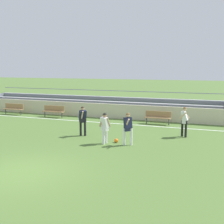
% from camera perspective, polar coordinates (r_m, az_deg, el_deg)
% --- Properties ---
extents(ground_plane, '(160.00, 160.00, 0.00)m').
position_cam_1_polar(ground_plane, '(11.97, -16.69, -11.04)').
color(ground_plane, '#4C6B30').
extents(field_line_sideline, '(44.00, 0.12, 0.01)m').
position_cam_1_polar(field_line_sideline, '(20.86, 0.65, -2.23)').
color(field_line_sideline, white).
rests_on(field_line_sideline, ground).
extents(sideline_wall, '(48.00, 0.16, 1.12)m').
position_cam_1_polar(sideline_wall, '(22.58, 2.32, 0.04)').
color(sideline_wall, beige).
rests_on(sideline_wall, ground).
extents(bleacher_stand, '(21.42, 2.83, 1.88)m').
position_cam_1_polar(bleacher_stand, '(25.56, -3.19, 1.48)').
color(bleacher_stand, '#B2B2B7').
rests_on(bleacher_stand, ground).
extents(bench_near_bin, '(1.80, 0.40, 0.90)m').
position_cam_1_polar(bench_near_bin, '(20.82, 8.81, -0.84)').
color(bench_near_bin, '#99754C').
rests_on(bench_near_bin, ground).
extents(bench_far_left, '(1.80, 0.40, 0.90)m').
position_cam_1_polar(bench_far_left, '(23.90, -11.16, 0.33)').
color(bench_far_left, '#99754C').
rests_on(bench_far_left, ground).
extents(bench_near_wall_gap, '(1.80, 0.40, 0.90)m').
position_cam_1_polar(bench_near_wall_gap, '(26.11, -18.39, 0.75)').
color(bench_near_wall_gap, '#99754C').
rests_on(bench_near_wall_gap, ground).
extents(player_white_challenging, '(0.58, 0.45, 1.62)m').
position_cam_1_polar(player_white_challenging, '(15.29, -1.39, -2.64)').
color(player_white_challenging, white).
rests_on(player_white_challenging, ground).
extents(player_dark_wide_right, '(0.48, 0.73, 1.67)m').
position_cam_1_polar(player_dark_wide_right, '(15.03, 3.06, -2.71)').
color(player_dark_wide_right, white).
rests_on(player_dark_wide_right, ground).
extents(player_dark_deep_cover, '(0.51, 0.63, 1.71)m').
position_cam_1_polar(player_dark_deep_cover, '(17.15, -5.66, -1.22)').
color(player_dark_deep_cover, black).
rests_on(player_dark_deep_cover, ground).
extents(player_white_overlapping, '(0.55, 0.46, 1.72)m').
position_cam_1_polar(player_white_overlapping, '(17.26, 13.74, -1.33)').
color(player_white_overlapping, black).
rests_on(player_white_overlapping, ground).
extents(soccer_ball, '(0.22, 0.22, 0.22)m').
position_cam_1_polar(soccer_ball, '(15.70, 0.82, -5.51)').
color(soccer_ball, orange).
rests_on(soccer_ball, ground).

